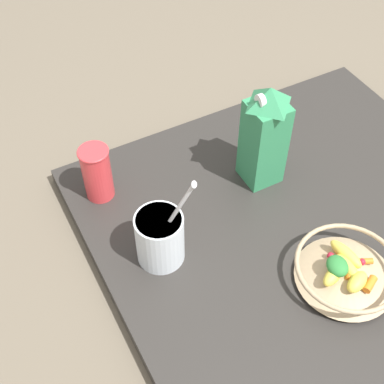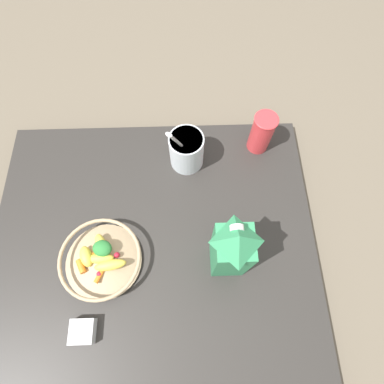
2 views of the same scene
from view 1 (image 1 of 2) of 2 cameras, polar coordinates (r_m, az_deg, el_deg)
name	(u,v)px [view 1 (image 1 of 2)]	position (r m, az deg, el deg)	size (l,w,h in m)	color
ground_plane	(309,242)	(1.25, 12.35, -5.20)	(6.00, 6.00, 0.00)	#665B4C
countertop	(310,237)	(1.24, 12.49, -4.68)	(0.91, 0.91, 0.04)	#2D2B28
fruit_bowl	(346,271)	(1.14, 16.14, -8.07)	(0.22, 0.22, 0.07)	tan
milk_carton	(264,135)	(1.22, 7.73, 6.03)	(0.08, 0.08, 0.27)	#338C59
yogurt_tub	(160,236)	(1.10, -3.44, -4.71)	(0.10, 0.12, 0.24)	silver
drinking_cup	(97,172)	(1.23, -10.12, 2.11)	(0.07, 0.07, 0.14)	#DB383D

